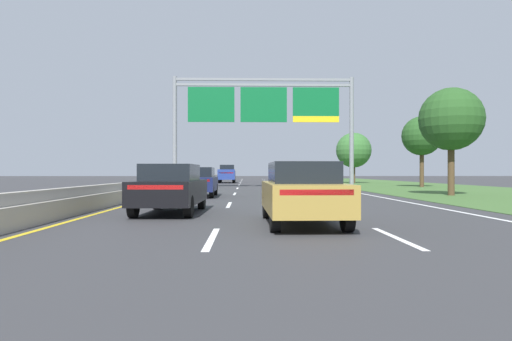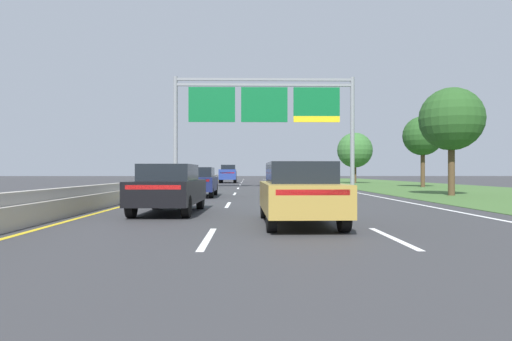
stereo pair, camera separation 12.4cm
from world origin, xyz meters
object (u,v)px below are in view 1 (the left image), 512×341
pickup_truck_blue (227,174)px  overhead_sign_gantry (264,109)px  car_silver_right_lane_suv (308,175)px  roadside_tree_distant (354,150)px  roadside_tree_far (422,136)px  roadside_tree_mid (451,120)px  car_gold_centre_lane_sedan (302,192)px  car_black_left_lane_sedan (171,188)px  car_navy_left_lane_sedan (199,181)px

pickup_truck_blue → overhead_sign_gantry: bearing=-168.1°
car_silver_right_lane_suv → roadside_tree_distant: size_ratio=0.79×
overhead_sign_gantry → pickup_truck_blue: (-3.79, 17.51, -5.46)m
roadside_tree_far → roadside_tree_distant: 13.98m
roadside_tree_mid → car_gold_centre_lane_sedan: bearing=-127.2°
car_silver_right_lane_suv → roadside_tree_mid: (6.44, -11.01, 3.15)m
roadside_tree_distant → car_black_left_lane_sedan: bearing=-111.9°
overhead_sign_gantry → car_navy_left_lane_sedan: (-4.01, -12.80, -5.71)m
roadside_tree_far → car_black_left_lane_sedan: bearing=-126.7°
car_silver_right_lane_suv → roadside_tree_mid: 13.14m
car_navy_left_lane_sedan → car_gold_centre_lane_sedan: same height
overhead_sign_gantry → car_silver_right_lane_suv: 6.59m
roadside_tree_distant → roadside_tree_far: bearing=-79.3°
roadside_tree_mid → roadside_tree_distant: roadside_tree_mid is taller
car_silver_right_lane_suv → roadside_tree_distant: bearing=-25.1°
pickup_truck_blue → roadside_tree_mid: roadside_tree_mid is taller
pickup_truck_blue → roadside_tree_distant: size_ratio=0.91×
car_navy_left_lane_sedan → car_gold_centre_lane_sedan: size_ratio=1.00×
car_navy_left_lane_sedan → car_silver_right_lane_suv: size_ratio=0.94×
overhead_sign_gantry → car_gold_centre_lane_sedan: (-0.05, -25.43, -5.71)m
car_gold_centre_lane_sedan → car_navy_left_lane_sedan: bearing=16.6°
pickup_truck_blue → car_silver_right_lane_suv: pickup_truck_blue is taller
roadside_tree_far → car_navy_left_lane_sedan: bearing=-141.3°
roadside_tree_mid → car_navy_left_lane_sedan: bearing=-177.7°
overhead_sign_gantry → roadside_tree_far: overhead_sign_gantry is taller
pickup_truck_blue → car_black_left_lane_sedan: pickup_truck_blue is taller
pickup_truck_blue → roadside_tree_distant: roadside_tree_distant is taller
car_navy_left_lane_sedan → car_silver_right_lane_suv: 13.80m
pickup_truck_blue → car_black_left_lane_sedan: (-0.10, -39.82, -0.26)m
car_black_left_lane_sedan → roadside_tree_mid: roadside_tree_mid is taller
car_gold_centre_lane_sedan → car_black_left_lane_sedan: bearing=50.1°
roadside_tree_distant → overhead_sign_gantry: bearing=-126.5°
roadside_tree_mid → car_black_left_lane_sedan: bearing=-144.0°
car_navy_left_lane_sedan → car_black_left_lane_sedan: 9.52m
roadside_tree_distant → roadside_tree_mid: bearing=-92.6°
car_black_left_lane_sedan → roadside_tree_distant: bearing=-20.4°
overhead_sign_gantry → roadside_tree_distant: (11.22, 15.18, -2.65)m
car_navy_left_lane_sedan → car_silver_right_lane_suv: (7.53, 11.57, 0.28)m
car_navy_left_lane_sedan → roadside_tree_far: bearing=-51.6°
car_black_left_lane_sedan → roadside_tree_distant: size_ratio=0.75×
roadside_tree_far → overhead_sign_gantry: bearing=-174.0°
car_black_left_lane_sedan → roadside_tree_distant: roadside_tree_distant is taller
overhead_sign_gantry → car_gold_centre_lane_sedan: 26.07m
car_navy_left_lane_sedan → roadside_tree_mid: (13.97, 0.56, 3.43)m
car_gold_centre_lane_sedan → car_black_left_lane_sedan: 4.94m
overhead_sign_gantry → car_gold_centre_lane_sedan: overhead_sign_gantry is taller
car_gold_centre_lane_sedan → roadside_tree_mid: size_ratio=0.74×
pickup_truck_blue → roadside_tree_mid: bearing=-155.5°
pickup_truck_blue → roadside_tree_distant: (15.00, -2.33, 2.81)m
car_silver_right_lane_suv → car_black_left_lane_sedan: bearing=160.7°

